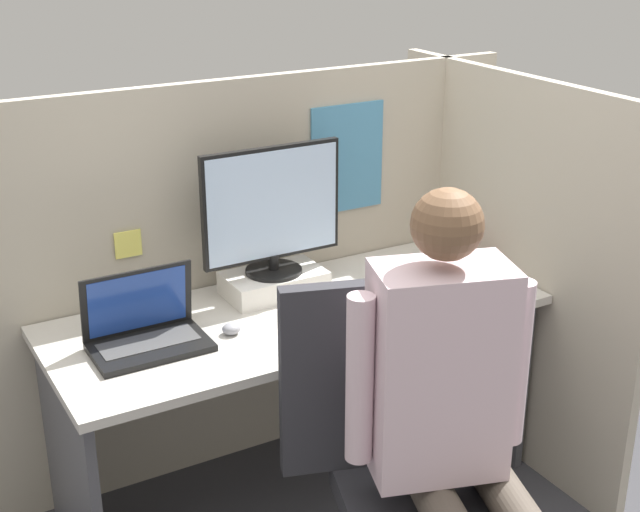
# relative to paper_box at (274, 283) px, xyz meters

# --- Properties ---
(cubicle_panel_back) EXTENTS (2.12, 0.05, 1.42)m
(cubicle_panel_back) POSITION_rel_paper_box_xyz_m (0.00, 0.19, -0.04)
(cubicle_panel_back) COLOR #B7AD99
(cubicle_panel_back) RESTS_ON ground
(cubicle_panel_right) EXTENTS (0.04, 1.29, 1.42)m
(cubicle_panel_right) POSITION_rel_paper_box_xyz_m (0.84, -0.23, -0.04)
(cubicle_panel_right) COLOR #B7AD99
(cubicle_panel_right) RESTS_ON ground
(desk) EXTENTS (1.62, 0.65, 0.71)m
(desk) POSITION_rel_paper_box_xyz_m (0.00, -0.16, -0.20)
(desk) COLOR beige
(desk) RESTS_ON ground
(paper_box) EXTENTS (0.34, 0.20, 0.08)m
(paper_box) POSITION_rel_paper_box_xyz_m (0.00, 0.00, 0.00)
(paper_box) COLOR white
(paper_box) RESTS_ON desk
(monitor) EXTENTS (0.50, 0.19, 0.44)m
(monitor) POSITION_rel_paper_box_xyz_m (-0.00, 0.00, 0.26)
(monitor) COLOR black
(monitor) RESTS_ON paper_box
(laptop) EXTENTS (0.35, 0.21, 0.23)m
(laptop) POSITION_rel_paper_box_xyz_m (-0.51, -0.16, 0.01)
(laptop) COLOR black
(laptop) RESTS_ON desk
(mouse) EXTENTS (0.06, 0.05, 0.04)m
(mouse) POSITION_rel_paper_box_xyz_m (-0.26, -0.21, -0.02)
(mouse) COLOR gray
(mouse) RESTS_ON desk
(stapler) EXTENTS (0.04, 0.16, 0.06)m
(stapler) POSITION_rel_paper_box_xyz_m (0.70, -0.13, -0.01)
(stapler) COLOR #A31919
(stapler) RESTS_ON desk
(carrot_toy) EXTENTS (0.04, 0.15, 0.04)m
(carrot_toy) POSITION_rel_paper_box_xyz_m (0.05, -0.37, -0.02)
(carrot_toy) COLOR orange
(carrot_toy) RESTS_ON desk
(office_chair) EXTENTS (0.59, 0.63, 1.03)m
(office_chair) POSITION_rel_paper_box_xyz_m (-0.04, -0.83, -0.23)
(office_chair) COLOR #2D2D33
(office_chair) RESTS_ON ground
(person) EXTENTS (0.46, 0.51, 1.34)m
(person) POSITION_rel_paper_box_xyz_m (0.01, -0.99, 0.02)
(person) COLOR brown
(person) RESTS_ON ground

